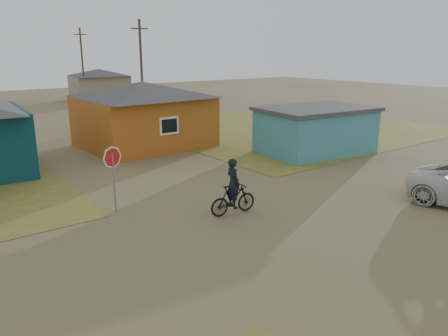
% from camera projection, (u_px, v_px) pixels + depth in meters
% --- Properties ---
extents(ground, '(120.00, 120.00, 0.00)m').
position_uv_depth(ground, '(270.00, 225.00, 14.74)').
color(ground, olive).
extents(grass_ne, '(20.00, 18.00, 0.00)m').
position_uv_depth(grass_ne, '(289.00, 128.00, 32.89)').
color(grass_ne, olive).
rests_on(grass_ne, ground).
extents(house_yellow, '(7.72, 6.76, 3.90)m').
position_uv_depth(house_yellow, '(144.00, 113.00, 26.45)').
color(house_yellow, '#AF5C1A').
rests_on(house_yellow, ground).
extents(shed_turquoise, '(6.71, 4.93, 2.60)m').
position_uv_depth(shed_turquoise, '(315.00, 130.00, 24.92)').
color(shed_turquoise, teal).
rests_on(shed_turquoise, ground).
extents(house_beige_east, '(6.95, 6.05, 3.60)m').
position_uv_depth(house_beige_east, '(99.00, 84.00, 50.87)').
color(house_beige_east, gray).
rests_on(house_beige_east, ground).
extents(utility_pole_near, '(1.40, 0.20, 8.00)m').
position_uv_depth(utility_pole_near, '(142.00, 71.00, 34.38)').
color(utility_pole_near, '#483B2B').
rests_on(utility_pole_near, ground).
extents(utility_pole_far, '(1.40, 0.20, 8.00)m').
position_uv_depth(utility_pole_far, '(83.00, 65.00, 47.28)').
color(utility_pole_far, '#483B2B').
rests_on(utility_pole_far, ground).
extents(stop_sign, '(0.80, 0.13, 2.46)m').
position_uv_depth(stop_sign, '(113.00, 164.00, 15.46)').
color(stop_sign, gray).
rests_on(stop_sign, ground).
extents(cyclist, '(1.88, 0.72, 2.07)m').
position_uv_depth(cyclist, '(233.00, 194.00, 15.54)').
color(cyclist, black).
rests_on(cyclist, ground).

